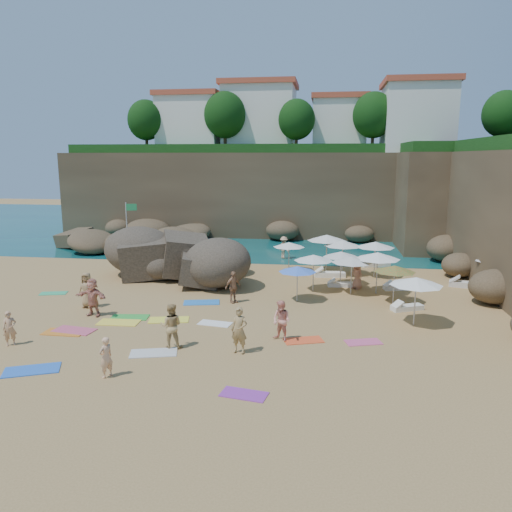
# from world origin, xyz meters

# --- Properties ---
(ground) EXTENTS (120.00, 120.00, 0.00)m
(ground) POSITION_xyz_m (0.00, 0.00, 0.00)
(ground) COLOR tan
(ground) RESTS_ON ground
(seawater) EXTENTS (120.00, 120.00, 0.00)m
(seawater) POSITION_xyz_m (0.00, 30.00, 0.00)
(seawater) COLOR #0C4751
(seawater) RESTS_ON ground
(cliff_back) EXTENTS (44.00, 8.00, 8.00)m
(cliff_back) POSITION_xyz_m (2.00, 25.00, 4.00)
(cliff_back) COLOR brown
(cliff_back) RESTS_ON ground
(cliff_corner) EXTENTS (10.00, 12.00, 8.00)m
(cliff_corner) POSITION_xyz_m (17.00, 20.00, 4.00)
(cliff_corner) COLOR brown
(cliff_corner) RESTS_ON ground
(rock_promontory) EXTENTS (12.00, 7.00, 2.00)m
(rock_promontory) POSITION_xyz_m (-11.00, 16.00, 0.00)
(rock_promontory) COLOR brown
(rock_promontory) RESTS_ON ground
(clifftop_buildings) EXTENTS (28.48, 9.48, 7.00)m
(clifftop_buildings) POSITION_xyz_m (2.96, 25.79, 11.24)
(clifftop_buildings) COLOR white
(clifftop_buildings) RESTS_ON cliff_back
(clifftop_trees) EXTENTS (35.60, 23.82, 4.40)m
(clifftop_trees) POSITION_xyz_m (4.78, 19.52, 11.26)
(clifftop_trees) COLOR #11380F
(clifftop_trees) RESTS_ON ground
(marina_masts) EXTENTS (3.10, 0.10, 6.00)m
(marina_masts) POSITION_xyz_m (-16.50, 30.00, 3.00)
(marina_masts) COLOR white
(marina_masts) RESTS_ON ground
(rock_outcrop) EXTENTS (8.92, 7.49, 3.11)m
(rock_outcrop) POSITION_xyz_m (-2.96, 4.60, 0.00)
(rock_outcrop) COLOR brown
(rock_outcrop) RESTS_ON ground
(flag_pole) EXTENTS (0.85, 0.20, 4.36)m
(flag_pole) POSITION_xyz_m (-8.52, 9.93, 2.78)
(flag_pole) COLOR silver
(flag_pole) RESTS_ON ground
(parasol_0) EXTENTS (2.64, 2.64, 2.50)m
(parasol_0) POSITION_xyz_m (6.05, 8.44, 2.29)
(parasol_0) COLOR silver
(parasol_0) RESTS_ON ground
(parasol_1) EXTENTS (2.44, 2.44, 2.31)m
(parasol_1) POSITION_xyz_m (9.15, 7.17, 2.12)
(parasol_1) COLOR silver
(parasol_1) RESTS_ON ground
(parasol_2) EXTENTS (2.12, 2.12, 2.00)m
(parasol_2) POSITION_xyz_m (3.55, 7.93, 1.84)
(parasol_2) COLOR silver
(parasol_2) RESTS_ON ground
(parasol_3) EXTENTS (2.52, 2.52, 2.38)m
(parasol_3) POSITION_xyz_m (8.90, 3.11, 2.18)
(parasol_3) COLOR silver
(parasol_3) RESTS_ON ground
(parasol_4) EXTENTS (2.43, 2.43, 2.30)m
(parasol_4) POSITION_xyz_m (7.10, 7.42, 2.11)
(parasol_4) COLOR silver
(parasol_4) RESTS_ON ground
(parasol_5) EXTENTS (2.29, 2.29, 2.17)m
(parasol_5) POSITION_xyz_m (7.46, 2.79, 1.99)
(parasol_5) COLOR silver
(parasol_5) RESTS_ON ground
(parasol_6) EXTENTS (2.19, 2.19, 2.07)m
(parasol_6) POSITION_xyz_m (9.60, 1.15, 1.90)
(parasol_6) COLOR silver
(parasol_6) RESTS_ON ground
(parasol_7) EXTENTS (2.26, 2.26, 2.14)m
(parasol_7) POSITION_xyz_m (5.32, 3.13, 1.96)
(parasol_7) COLOR silver
(parasol_7) RESTS_ON ground
(parasol_8) EXTENTS (1.99, 1.99, 1.88)m
(parasol_8) POSITION_xyz_m (15.80, 5.44, 1.73)
(parasol_8) COLOR silver
(parasol_8) RESTS_ON ground
(parasol_9) EXTENTS (2.19, 2.19, 2.07)m
(parasol_9) POSITION_xyz_m (6.92, 4.71, 1.90)
(parasol_9) COLOR silver
(parasol_9) RESTS_ON ground
(parasol_10) EXTENTS (2.04, 2.04, 1.93)m
(parasol_10) POSITION_xyz_m (4.53, 0.94, 1.77)
(parasol_10) COLOR silver
(parasol_10) RESTS_ON ground
(parasol_11) EXTENTS (2.41, 2.41, 2.28)m
(parasol_11) POSITION_xyz_m (10.11, -2.23, 2.09)
(parasol_11) COLOR silver
(parasol_11) RESTS_ON ground
(lounger_0) EXTENTS (1.62, 0.72, 0.24)m
(lounger_0) POSITION_xyz_m (6.95, 4.37, 0.12)
(lounger_0) COLOR white
(lounger_0) RESTS_ON ground
(lounger_1) EXTENTS (2.11, 1.27, 0.31)m
(lounger_1) POSITION_xyz_m (9.55, 10.38, 0.16)
(lounger_1) COLOR white
(lounger_1) RESTS_ON ground
(lounger_2) EXTENTS (1.80, 0.95, 0.27)m
(lounger_2) POSITION_xyz_m (10.27, 4.10, 0.13)
(lounger_2) COLOR white
(lounger_2) RESTS_ON ground
(lounger_3) EXTENTS (2.05, 0.91, 0.31)m
(lounger_3) POSITION_xyz_m (6.30, 6.78, 0.15)
(lounger_3) COLOR white
(lounger_3) RESTS_ON ground
(lounger_4) EXTENTS (2.16, 1.22, 0.32)m
(lounger_4) POSITION_xyz_m (14.42, 5.22, 0.16)
(lounger_4) COLOR silver
(lounger_4) RESTS_ON ground
(lounger_5) EXTENTS (1.73, 1.19, 0.26)m
(lounger_5) POSITION_xyz_m (10.17, 0.09, 0.13)
(lounger_5) COLOR white
(lounger_5) RESTS_ON ground
(towel_0) EXTENTS (2.17, 1.66, 0.03)m
(towel_0) POSITION_xyz_m (-4.53, -9.34, 0.02)
(towel_0) COLOR blue
(towel_0) RESTS_ON ground
(towel_1) EXTENTS (1.97, 1.18, 0.03)m
(towel_1) POSITION_xyz_m (-5.09, -5.15, 0.02)
(towel_1) COLOR #CF506E
(towel_1) RESTS_ON ground
(towel_2) EXTENTS (1.83, 0.93, 0.03)m
(towel_2) POSITION_xyz_m (-5.40, -5.44, 0.02)
(towel_2) COLOR orange
(towel_2) RESTS_ON ground
(towel_3) EXTENTS (1.89, 1.10, 0.03)m
(towel_3) POSITION_xyz_m (-3.34, -3.03, 0.02)
(towel_3) COLOR green
(towel_3) RESTS_ON ground
(towel_4) EXTENTS (2.03, 1.31, 0.03)m
(towel_4) POSITION_xyz_m (-1.33, -3.14, 0.02)
(towel_4) COLOR #FBF342
(towel_4) RESTS_ON ground
(towel_5) EXTENTS (2.00, 1.35, 0.03)m
(towel_5) POSITION_xyz_m (-0.67, -7.17, 0.02)
(towel_5) COLOR silver
(towel_5) RESTS_ON ground
(towel_6) EXTENTS (1.64, 1.02, 0.03)m
(towel_6) POSITION_xyz_m (3.45, -10.12, 0.01)
(towel_6) COLOR purple
(towel_6) RESTS_ON ground
(towel_8) EXTENTS (2.06, 1.33, 0.03)m
(towel_8) POSITION_xyz_m (-0.50, -0.11, 0.02)
(towel_8) COLOR #297CDD
(towel_8) RESTS_ON ground
(towel_9) EXTENTS (1.65, 1.15, 0.03)m
(towel_9) POSITION_xyz_m (7.65, -4.80, 0.01)
(towel_9) COLOR #DA5486
(towel_9) RESTS_ON ground
(towel_10) EXTENTS (1.82, 1.31, 0.03)m
(towel_10) POSITION_xyz_m (5.15, -4.95, 0.01)
(towel_10) COLOR #FF5628
(towel_10) RESTS_ON ground
(towel_11) EXTENTS (1.61, 1.08, 0.03)m
(towel_11) POSITION_xyz_m (-9.31, 0.49, 0.01)
(towel_11) COLOR #32B072
(towel_11) RESTS_ON ground
(towel_12) EXTENTS (1.95, 1.03, 0.03)m
(towel_12) POSITION_xyz_m (-3.55, -3.83, 0.02)
(towel_12) COLOR #FFE443
(towel_12) RESTS_ON ground
(towel_13) EXTENTS (1.64, 1.01, 0.03)m
(towel_13) POSITION_xyz_m (0.96, -3.35, 0.01)
(towel_13) COLOR white
(towel_13) RESTS_ON ground
(person_stand_0) EXTENTS (0.64, 0.59, 1.46)m
(person_stand_0) POSITION_xyz_m (-6.80, -7.15, 0.73)
(person_stand_0) COLOR tan
(person_stand_0) RESTS_ON ground
(person_stand_1) EXTENTS (0.96, 0.79, 1.85)m
(person_stand_1) POSITION_xyz_m (-0.14, -6.46, 0.93)
(person_stand_1) COLOR tan
(person_stand_1) RESTS_ON ground
(person_stand_2) EXTENTS (1.06, 1.14, 1.71)m
(person_stand_2) POSITION_xyz_m (2.85, 12.18, 0.85)
(person_stand_2) COLOR tan
(person_stand_2) RESTS_ON ground
(person_stand_3) EXTENTS (0.96, 1.04, 1.71)m
(person_stand_3) POSITION_xyz_m (1.17, 0.16, 0.86)
(person_stand_3) COLOR #A37351
(person_stand_3) RESTS_ON ground
(person_stand_4) EXTENTS (0.87, 0.88, 1.63)m
(person_stand_4) POSITION_xyz_m (7.87, 4.02, 0.82)
(person_stand_4) COLOR tan
(person_stand_4) RESTS_ON ground
(person_stand_5) EXTENTS (1.58, 0.71, 1.65)m
(person_stand_5) POSITION_xyz_m (-5.19, 7.85, 0.82)
(person_stand_5) COLOR tan
(person_stand_5) RESTS_ON ground
(person_stand_6) EXTENTS (0.57, 0.65, 1.49)m
(person_stand_6) POSITION_xyz_m (-1.58, -9.47, 0.74)
(person_stand_6) COLOR #EEB487
(person_stand_6) RESTS_ON ground
(person_lie_2) EXTENTS (0.94, 1.84, 0.48)m
(person_lie_2) POSITION_xyz_m (-6.11, -1.73, 0.24)
(person_lie_2) COLOR #A27D51
(person_lie_2) RESTS_ON ground
(person_lie_3) EXTENTS (2.08, 2.19, 0.49)m
(person_lie_3) POSITION_xyz_m (-5.17, -3.05, 0.25)
(person_lie_3) COLOR tan
(person_lie_3) RESTS_ON ground
(person_lie_4) EXTENTS (1.04, 1.94, 0.44)m
(person_lie_4) POSITION_xyz_m (2.70, -6.66, 0.22)
(person_lie_4) COLOR #A68653
(person_lie_4) RESTS_ON ground
(person_lie_5) EXTENTS (1.61, 1.89, 0.65)m
(person_lie_5) POSITION_xyz_m (4.22, -5.11, 0.32)
(person_lie_5) COLOR #F49E8A
(person_lie_5) RESTS_ON ground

